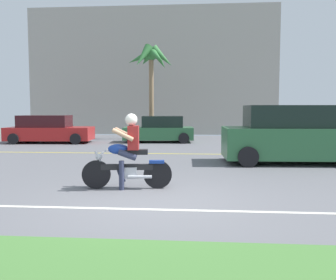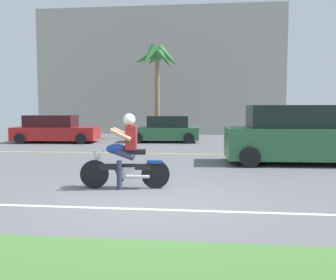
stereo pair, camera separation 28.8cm
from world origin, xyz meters
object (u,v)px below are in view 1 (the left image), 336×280
(parked_car_1, at_px, (160,130))
(parked_car_0, at_px, (49,130))
(motorcyclist, at_px, (128,157))
(palm_tree_0, at_px, (151,62))
(suv_nearby, at_px, (295,135))

(parked_car_1, bearing_deg, parked_car_0, -171.37)
(motorcyclist, bearing_deg, palm_tree_0, 95.05)
(suv_nearby, relative_size, parked_car_0, 1.07)
(suv_nearby, distance_m, parked_car_0, 12.90)
(parked_car_1, xyz_separation_m, palm_tree_0, (-0.71, 2.09, 3.92))
(parked_car_0, xyz_separation_m, parked_car_1, (5.85, 0.89, -0.02))
(motorcyclist, height_order, suv_nearby, suv_nearby)
(suv_nearby, xyz_separation_m, palm_tree_0, (-6.00, 9.48, 3.66))
(suv_nearby, relative_size, parked_car_1, 1.26)
(motorcyclist, distance_m, palm_tree_0, 14.44)
(parked_car_1, height_order, palm_tree_0, palm_tree_0)
(suv_nearby, bearing_deg, motorcyclist, -137.51)
(suv_nearby, bearing_deg, palm_tree_0, 122.34)
(parked_car_0, distance_m, palm_tree_0, 7.10)
(suv_nearby, distance_m, palm_tree_0, 11.81)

